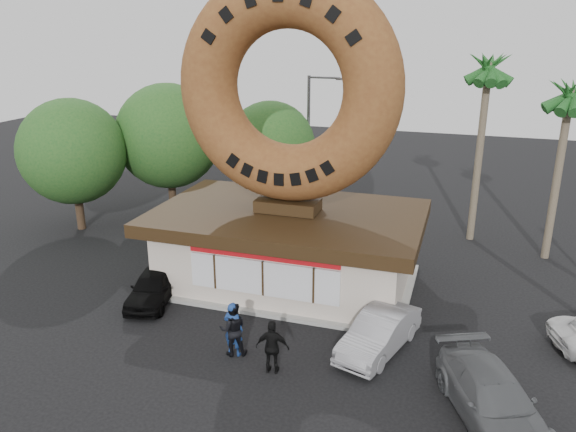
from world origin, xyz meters
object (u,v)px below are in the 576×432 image
(street_lamp, at_px, (311,137))
(person_center, at_px, (233,329))
(giant_donut, at_px, (288,89))
(person_left, at_px, (233,329))
(person_right, at_px, (273,347))
(car_silver, at_px, (379,333))
(car_grey, at_px, (493,398))
(car_black, at_px, (153,286))
(donut_shop, at_px, (288,245))

(street_lamp, bearing_deg, person_center, -83.43)
(giant_donut, height_order, person_left, giant_donut)
(giant_donut, xyz_separation_m, person_right, (1.61, -6.55, -7.41))
(person_right, bearing_deg, giant_donut, -84.38)
(car_silver, bearing_deg, person_left, -142.44)
(car_silver, relative_size, car_grey, 0.84)
(person_left, distance_m, car_silver, 4.98)
(person_center, distance_m, car_black, 5.32)
(giant_donut, bearing_deg, person_right, -76.20)
(person_left, bearing_deg, giant_donut, -81.25)
(giant_donut, bearing_deg, donut_shop, -90.00)
(car_black, bearing_deg, person_left, -41.87)
(donut_shop, xyz_separation_m, car_grey, (8.29, -6.81, -1.05))
(person_center, height_order, car_grey, person_center)
(person_center, distance_m, person_right, 1.73)
(person_left, bearing_deg, car_silver, -150.58)
(person_left, relative_size, car_silver, 0.48)
(person_right, bearing_deg, car_silver, -150.48)
(giant_donut, height_order, car_silver, giant_donut)
(person_left, xyz_separation_m, car_grey, (8.29, -0.87, -0.26))
(street_lamp, height_order, car_silver, street_lamp)
(giant_donut, xyz_separation_m, car_silver, (4.65, -4.20, -7.66))
(giant_donut, bearing_deg, person_center, -90.16)
(person_left, xyz_separation_m, car_silver, (4.65, 1.75, -0.30))
(giant_donut, height_order, person_center, giant_donut)
(person_center, bearing_deg, giant_donut, -113.90)
(donut_shop, bearing_deg, person_center, -90.16)
(giant_donut, relative_size, person_right, 4.91)
(car_grey, bearing_deg, car_black, 141.28)
(person_right, bearing_deg, street_lamp, -86.36)
(car_silver, bearing_deg, street_lamp, 131.55)
(donut_shop, height_order, giant_donut, giant_donut)
(street_lamp, distance_m, person_center, 16.45)
(giant_donut, relative_size, car_silver, 2.21)
(car_grey, bearing_deg, giant_donut, 116.76)
(person_center, xyz_separation_m, car_silver, (4.67, 1.76, -0.28))
(donut_shop, xyz_separation_m, street_lamp, (-1.86, 10.02, 2.72))
(street_lamp, relative_size, person_right, 4.33)
(car_black, bearing_deg, person_right, -39.73)
(street_lamp, height_order, car_black, street_lamp)
(person_center, height_order, car_black, person_center)
(person_center, bearing_deg, car_black, -52.94)
(donut_shop, relative_size, person_center, 5.84)
(car_grey, bearing_deg, person_center, 150.29)
(giant_donut, height_order, car_grey, giant_donut)
(person_right, xyz_separation_m, car_grey, (6.68, -0.27, -0.21))
(person_center, xyz_separation_m, car_black, (-4.64, 2.59, -0.31))
(person_center, distance_m, car_silver, 4.99)
(car_silver, bearing_deg, car_grey, -18.82)
(donut_shop, distance_m, person_right, 6.78)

